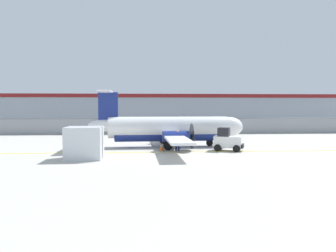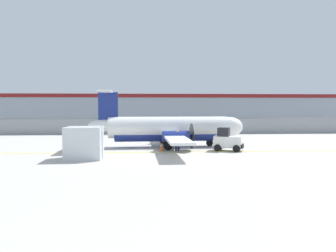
# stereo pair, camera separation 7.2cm
# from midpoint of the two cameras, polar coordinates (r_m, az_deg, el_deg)

# --- Properties ---
(ground_plane) EXTENTS (140.00, 140.00, 0.01)m
(ground_plane) POSITION_cam_midpoint_polar(r_m,az_deg,el_deg) (23.77, 2.62, -4.96)
(ground_plane) COLOR #BCB7AD
(perimeter_fence) EXTENTS (98.00, 0.10, 2.10)m
(perimeter_fence) POSITION_cam_midpoint_polar(r_m,az_deg,el_deg) (39.53, 0.15, 0.07)
(perimeter_fence) COLOR gray
(perimeter_fence) RESTS_ON ground
(parking_lot_strip) EXTENTS (98.00, 17.00, 0.12)m
(parking_lot_strip) POSITION_cam_midpoint_polar(r_m,az_deg,el_deg) (51.05, -0.68, -0.34)
(parking_lot_strip) COLOR #38383A
(parking_lot_strip) RESTS_ON ground
(background_building) EXTENTS (91.00, 8.10, 6.50)m
(background_building) POSITION_cam_midpoint_polar(r_m,az_deg,el_deg) (69.41, -1.44, 3.33)
(background_building) COLOR #A8B2BC
(background_building) RESTS_ON ground
(commuter_airplane) EXTENTS (13.96, 16.06, 4.92)m
(commuter_airplane) POSITION_cam_midpoint_polar(r_m,az_deg,el_deg) (26.80, 0.58, -0.55)
(commuter_airplane) COLOR white
(commuter_airplane) RESTS_ON ground
(baggage_tug) EXTENTS (2.58, 2.08, 1.88)m
(baggage_tug) POSITION_cam_midpoint_polar(r_m,az_deg,el_deg) (24.84, 11.18, -2.67)
(baggage_tug) COLOR silver
(baggage_tug) RESTS_ON ground
(ground_crew_worker) EXTENTS (0.55, 0.42, 1.70)m
(ground_crew_worker) POSITION_cam_midpoint_polar(r_m,az_deg,el_deg) (24.18, 1.72, -2.54)
(ground_crew_worker) COLOR #191E4C
(ground_crew_worker) RESTS_ON ground
(cargo_container) EXTENTS (2.44, 2.04, 2.20)m
(cargo_container) POSITION_cam_midpoint_polar(r_m,az_deg,el_deg) (21.28, -15.73, -3.11)
(cargo_container) COLOR silver
(cargo_container) RESTS_ON ground
(traffic_cone_near_left) EXTENTS (0.36, 0.36, 0.64)m
(traffic_cone_near_left) POSITION_cam_midpoint_polar(r_m,az_deg,el_deg) (24.44, -1.37, -3.99)
(traffic_cone_near_left) COLOR orange
(traffic_cone_near_left) RESTS_ON ground
(traffic_cone_near_right) EXTENTS (0.36, 0.36, 0.64)m
(traffic_cone_near_right) POSITION_cam_midpoint_polar(r_m,az_deg,el_deg) (29.45, 11.10, -2.77)
(traffic_cone_near_right) COLOR orange
(traffic_cone_near_right) RESTS_ON ground
(parked_car_0) EXTENTS (4.35, 2.32, 1.58)m
(parked_car_0) POSITION_cam_midpoint_polar(r_m,az_deg,el_deg) (47.78, -19.24, 0.20)
(parked_car_0) COLOR black
(parked_car_0) RESTS_ON parking_lot_strip
(parked_car_1) EXTENTS (4.27, 2.14, 1.58)m
(parked_car_1) POSITION_cam_midpoint_polar(r_m,az_deg,el_deg) (50.02, -10.93, 0.48)
(parked_car_1) COLOR black
(parked_car_1) RESTS_ON parking_lot_strip
(parked_car_2) EXTENTS (4.32, 2.27, 1.58)m
(parked_car_2) POSITION_cam_midpoint_polar(r_m,az_deg,el_deg) (51.42, -5.84, 0.60)
(parked_car_2) COLOR silver
(parked_car_2) RESTS_ON parking_lot_strip
(parked_car_3) EXTENTS (4.34, 2.32, 1.58)m
(parked_car_3) POSITION_cam_midpoint_polar(r_m,az_deg,el_deg) (53.14, -1.50, 0.72)
(parked_car_3) COLOR gray
(parked_car_3) RESTS_ON parking_lot_strip
(parked_car_4) EXTENTS (4.38, 2.42, 1.58)m
(parked_car_4) POSITION_cam_midpoint_polar(r_m,az_deg,el_deg) (47.07, 5.36, 0.34)
(parked_car_4) COLOR #19662D
(parked_car_4) RESTS_ON parking_lot_strip
(parked_car_5) EXTENTS (4.37, 2.37, 1.58)m
(parked_car_5) POSITION_cam_midpoint_polar(r_m,az_deg,el_deg) (50.71, 11.48, 0.51)
(parked_car_5) COLOR black
(parked_car_5) RESTS_ON parking_lot_strip
(parked_car_6) EXTENTS (4.24, 2.08, 1.58)m
(parked_car_6) POSITION_cam_midpoint_polar(r_m,az_deg,el_deg) (50.53, 16.10, 0.43)
(parked_car_6) COLOR silver
(parked_car_6) RESTS_ON parking_lot_strip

